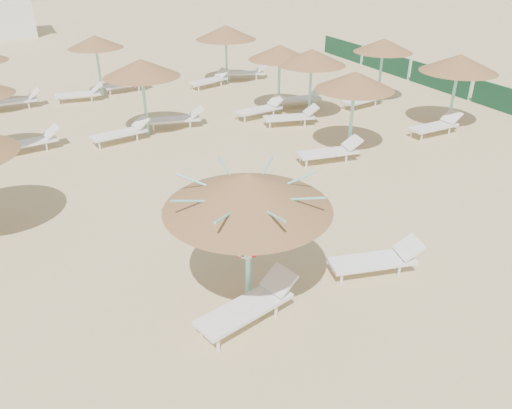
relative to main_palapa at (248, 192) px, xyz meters
name	(u,v)px	position (x,y,z in m)	size (l,w,h in m)	color
ground	(260,284)	(0.41, 0.36, -2.36)	(120.00, 120.00, 0.00)	tan
main_palapa	(248,192)	(0.00, 0.00, 0.00)	(3.03, 3.03, 2.72)	#7EDBCE
lounger_main_a	(250,304)	(-0.21, -0.56, -2.01)	(2.12, 1.13, 0.74)	white
lounger_main_b	(378,259)	(2.83, -0.33, -2.02)	(2.01, 0.97, 0.70)	white
palapa_field	(204,64)	(2.87, 10.21, -0.07)	(19.34, 13.73, 2.72)	#7EDBCE
windbreak_fence	(440,79)	(14.41, 10.31, -1.86)	(0.08, 19.84, 1.10)	#1C5435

